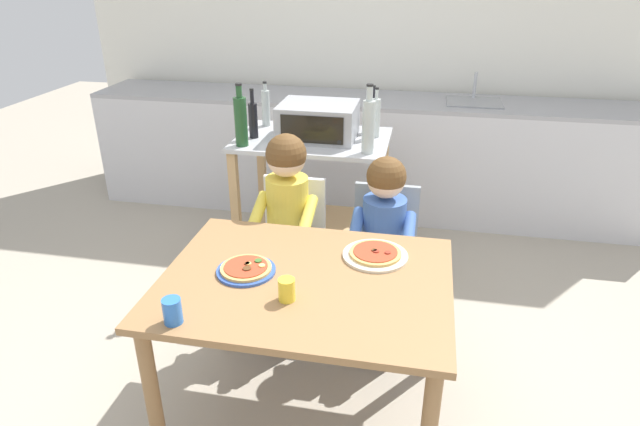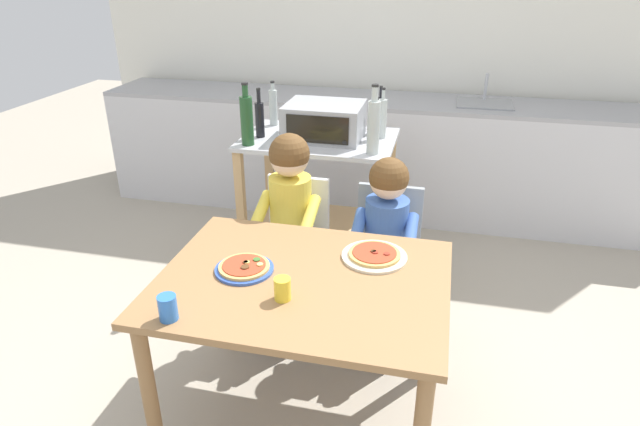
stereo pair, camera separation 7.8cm
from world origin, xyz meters
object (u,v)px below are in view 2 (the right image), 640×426
(bottle_dark_olive_oil, at_px, (380,114))
(drinking_cup_yellow, at_px, (282,289))
(pizza_plate_blue_rimmed, at_px, (245,267))
(dining_chair_right, at_px, (386,251))
(bottle_slim_sauce, at_px, (260,118))
(dining_chair_left, at_px, (295,240))
(toaster_oven, at_px, (324,121))
(bottle_squat_spirits, at_px, (382,118))
(child_in_yellow_shirt, at_px, (288,211))
(bottle_tall_green_wine, at_px, (374,125))
(kitchen_island_cart, at_px, (319,184))
(drinking_cup_blue, at_px, (168,308))
(pizza_plate_cream, at_px, (374,255))
(dining_table, at_px, (303,300))
(bottle_brown_beer, at_px, (273,107))
(bottle_clear_vinegar, at_px, (247,119))
(child_in_blue_striped_shirt, at_px, (385,231))

(bottle_dark_olive_oil, distance_m, drinking_cup_yellow, 1.68)
(pizza_plate_blue_rimmed, bearing_deg, dining_chair_right, 55.47)
(bottle_slim_sauce, xyz_separation_m, dining_chair_left, (0.34, -0.48, -0.54))
(dining_chair_left, relative_size, pizza_plate_blue_rimmed, 3.35)
(bottle_dark_olive_oil, xyz_separation_m, pizza_plate_blue_rimmed, (-0.35, -1.49, -0.27))
(bottle_slim_sauce, bearing_deg, toaster_oven, 10.44)
(toaster_oven, bearing_deg, bottle_squat_spirits, 13.58)
(dining_chair_left, relative_size, child_in_yellow_shirt, 0.74)
(bottle_tall_green_wine, bearing_deg, bottle_dark_olive_oil, 92.45)
(kitchen_island_cart, xyz_separation_m, drinking_cup_blue, (-0.15, -1.67, 0.18))
(child_in_yellow_shirt, xyz_separation_m, pizza_plate_blue_rimmed, (0.00, -0.63, 0.03))
(bottle_squat_spirits, height_order, dining_chair_left, bottle_squat_spirits)
(dining_chair_left, xyz_separation_m, dining_chair_right, (0.51, -0.01, 0.00))
(toaster_oven, bearing_deg, pizza_plate_cream, -66.56)
(toaster_oven, bearing_deg, pizza_plate_blue_rimmed, -91.75)
(bottle_dark_olive_oil, relative_size, drinking_cup_blue, 3.02)
(bottle_tall_green_wine, bearing_deg, toaster_oven, 145.68)
(dining_table, bearing_deg, drinking_cup_blue, -136.64)
(toaster_oven, xyz_separation_m, bottle_squat_spirits, (0.34, 0.08, 0.02))
(bottle_squat_spirits, relative_size, child_in_yellow_shirt, 0.28)
(bottle_tall_green_wine, distance_m, drinking_cup_yellow, 1.28)
(dining_chair_left, bearing_deg, pizza_plate_blue_rimmed, -89.97)
(bottle_brown_beer, distance_m, dining_chair_right, 1.26)
(bottle_brown_beer, bearing_deg, bottle_squat_spirits, -8.67)
(dining_chair_right, relative_size, child_in_yellow_shirt, 0.74)
(bottle_tall_green_wine, distance_m, bottle_squat_spirits, 0.31)
(dining_chair_left, xyz_separation_m, pizza_plate_cream, (0.51, -0.52, 0.26))
(bottle_slim_sauce, bearing_deg, dining_table, -64.26)
(dining_chair_left, xyz_separation_m, child_in_yellow_shirt, (-0.00, -0.11, 0.23))
(kitchen_island_cart, height_order, drinking_cup_blue, kitchen_island_cart)
(bottle_clear_vinegar, distance_m, pizza_plate_cream, 1.25)
(bottle_squat_spirits, bearing_deg, dining_table, -95.27)
(bottle_brown_beer, height_order, drinking_cup_yellow, bottle_brown_beer)
(kitchen_island_cart, relative_size, bottle_slim_sauce, 3.10)
(bottle_brown_beer, xyz_separation_m, bottle_slim_sauce, (-0.00, -0.26, -0.01))
(bottle_dark_olive_oil, distance_m, pizza_plate_cream, 1.31)
(bottle_squat_spirits, bearing_deg, child_in_blue_striped_shirt, -80.41)
(dining_chair_right, bearing_deg, pizza_plate_blue_rimmed, -124.53)
(child_in_blue_striped_shirt, bearing_deg, bottle_slim_sauce, 144.24)
(pizza_plate_blue_rimmed, distance_m, drinking_cup_blue, 0.40)
(bottle_brown_beer, height_order, bottle_clear_vinegar, bottle_clear_vinegar)
(bottle_tall_green_wine, bearing_deg, bottle_brown_beer, 149.72)
(dining_table, xyz_separation_m, drinking_cup_yellow, (-0.04, -0.16, 0.15))
(toaster_oven, relative_size, dining_chair_right, 0.56)
(bottle_squat_spirits, distance_m, drinking_cup_blue, 1.85)
(child_in_yellow_shirt, height_order, child_in_blue_striped_shirt, child_in_yellow_shirt)
(bottle_clear_vinegar, bearing_deg, toaster_oven, 29.74)
(child_in_yellow_shirt, relative_size, child_in_blue_striped_shirt, 1.08)
(pizza_plate_cream, bearing_deg, bottle_brown_beer, 123.82)
(bottle_clear_vinegar, height_order, pizza_plate_blue_rimmed, bottle_clear_vinegar)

